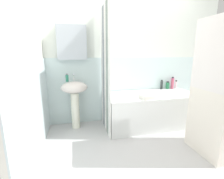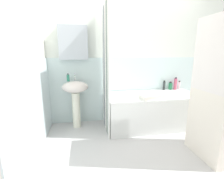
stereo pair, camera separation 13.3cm
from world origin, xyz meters
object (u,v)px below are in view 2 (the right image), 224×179
at_px(lotion_bottle, 179,85).
at_px(conditioner_bottle, 170,86).
at_px(bathtub, 152,110).
at_px(shampoo_bottle, 164,85).
at_px(sink, 75,94).
at_px(towel_folded, 151,97).
at_px(body_wash_bottle, 175,84).
at_px(soap_dispenser, 68,78).

xyz_separation_m(lotion_bottle, conditioner_bottle, (-0.19, 0.00, -0.01)).
xyz_separation_m(bathtub, lotion_bottle, (0.70, 0.32, 0.37)).
bearing_deg(bathtub, conditioner_bottle, 31.72).
distance_m(conditioner_bottle, shampoo_bottle, 0.14).
height_order(sink, lotion_bottle, sink).
xyz_separation_m(sink, towel_folded, (1.19, -0.43, 0.01)).
bearing_deg(towel_folded, conditioner_bottle, 41.40).
distance_m(bathtub, body_wash_bottle, 0.79).
height_order(bathtub, shampoo_bottle, shampoo_bottle).
bearing_deg(soap_dispenser, shampoo_bottle, 4.10).
distance_m(lotion_bottle, shampoo_bottle, 0.33).
bearing_deg(lotion_bottle, shampoo_bottle, 179.83).
relative_size(lotion_bottle, shampoo_bottle, 0.90).
bearing_deg(bathtub, lotion_bottle, 24.09).
height_order(conditioner_bottle, towel_folded, conditioner_bottle).
relative_size(sink, conditioner_bottle, 5.37).
distance_m(lotion_bottle, conditioner_bottle, 0.19).
bearing_deg(lotion_bottle, bathtub, -155.91).
bearing_deg(conditioner_bottle, towel_folded, -138.60).
height_order(soap_dispenser, body_wash_bottle, soap_dispenser).
distance_m(sink, conditioner_bottle, 1.84).
relative_size(body_wash_bottle, shampoo_bottle, 1.30).
bearing_deg(sink, soap_dispenser, 175.98).
height_order(sink, soap_dispenser, soap_dispenser).
distance_m(shampoo_bottle, towel_folded, 0.76).
bearing_deg(soap_dispenser, lotion_bottle, 3.45).
bearing_deg(sink, lotion_bottle, 3.84).
relative_size(sink, bathtub, 0.51).
xyz_separation_m(sink, bathtub, (1.32, -0.18, -0.31)).
height_order(sink, body_wash_bottle, sink).
bearing_deg(shampoo_bottle, lotion_bottle, -0.17).
height_order(body_wash_bottle, conditioner_bottle, body_wash_bottle).
relative_size(conditioner_bottle, towel_folded, 0.43).
bearing_deg(soap_dispenser, towel_folded, -18.57).
xyz_separation_m(conditioner_bottle, shampoo_bottle, (-0.14, -0.00, 0.02)).
bearing_deg(sink, towel_folded, -19.78).
distance_m(sink, bathtub, 1.37).
bearing_deg(towel_folded, shampoo_bottle, 48.06).
relative_size(sink, lotion_bottle, 4.92).
relative_size(bathtub, body_wash_bottle, 6.66).
distance_m(body_wash_bottle, conditioner_bottle, 0.10).
bearing_deg(towel_folded, lotion_bottle, 34.11).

